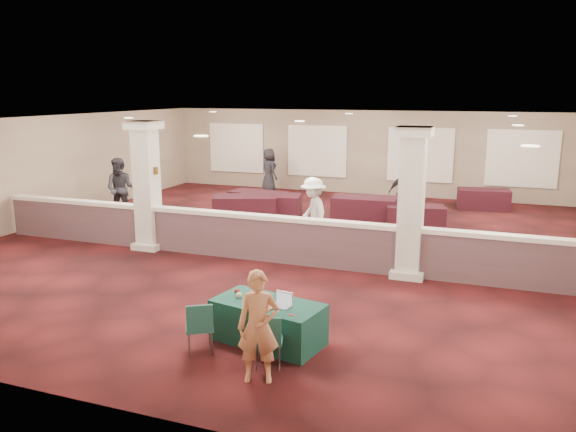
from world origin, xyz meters
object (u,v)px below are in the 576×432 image
(conf_chair_main, at_px, (268,337))
(conf_chair_side, at_px, (200,324))
(far_table_back_left, at_px, (258,203))
(far_table_back_center, at_px, (365,210))
(attendee_b, at_px, (313,213))
(near_table, at_px, (268,322))
(woman, at_px, (258,327))
(attendee_c, at_px, (402,193))
(far_table_back_right, at_px, (483,199))
(far_table_front_right, at_px, (415,217))
(far_table_front_center, at_px, (270,207))
(far_table_front_left, at_px, (245,208))
(attendee_d, at_px, (269,171))
(attendee_a, at_px, (121,189))

(conf_chair_main, height_order, conf_chair_side, conf_chair_side)
(conf_chair_side, bearing_deg, far_table_back_left, 76.74)
(far_table_back_center, relative_size, attendee_b, 1.07)
(near_table, xyz_separation_m, far_table_back_left, (-3.89, 8.74, 0.04))
(woman, height_order, far_table_back_center, woman)
(attendee_c, bearing_deg, woman, -123.61)
(conf_chair_side, xyz_separation_m, attendee_b, (-0.20, 6.28, 0.41))
(woman, distance_m, far_table_back_right, 13.49)
(far_table_front_right, relative_size, far_table_back_center, 0.86)
(far_table_back_left, relative_size, attendee_c, 1.13)
(near_table, xyz_separation_m, attendee_b, (-1.01, 5.54, 0.57))
(conf_chair_main, height_order, far_table_front_center, conf_chair_main)
(far_table_front_center, bearing_deg, attendee_c, 22.21)
(far_table_front_center, bearing_deg, far_table_back_right, 31.66)
(far_table_front_right, bearing_deg, far_table_front_center, -176.00)
(far_table_back_center, distance_m, attendee_b, 3.30)
(near_table, bearing_deg, far_table_front_center, 123.41)
(near_table, distance_m, far_table_front_left, 8.63)
(conf_chair_side, xyz_separation_m, attendee_d, (-4.24, 13.28, 0.38))
(conf_chair_main, bearing_deg, attendee_b, 85.13)
(woman, height_order, far_table_back_left, woman)
(far_table_front_left, relative_size, far_table_back_left, 1.05)
(near_table, relative_size, far_table_front_left, 0.90)
(far_table_front_center, bearing_deg, far_table_front_left, -141.15)
(conf_chair_main, height_order, woman, woman)
(near_table, height_order, attendee_d, attendee_d)
(woman, distance_m, far_table_front_right, 9.74)
(attendee_b, xyz_separation_m, attendee_d, (-4.03, 7.00, -0.04))
(attendee_d, bearing_deg, far_table_front_left, 142.59)
(near_table, bearing_deg, attendee_c, 98.32)
(near_table, distance_m, conf_chair_side, 1.11)
(far_table_front_left, height_order, attendee_c, attendee_c)
(far_table_front_left, bearing_deg, far_table_back_left, 90.00)
(far_table_front_right, xyz_separation_m, far_table_back_left, (-5.05, 0.23, 0.03))
(near_table, relative_size, conf_chair_side, 2.11)
(far_table_front_center, bearing_deg, far_table_back_left, 139.01)
(far_table_back_left, distance_m, attendee_a, 4.32)
(far_table_front_center, distance_m, attendee_b, 3.53)
(attendee_b, xyz_separation_m, attendee_c, (1.59, 4.23, -0.10))
(far_table_back_left, bearing_deg, attendee_a, -149.22)
(conf_chair_side, height_order, attendee_a, attendee_a)
(far_table_front_right, distance_m, attendee_a, 8.96)
(conf_chair_side, xyz_separation_m, far_table_back_center, (0.42, 9.48, -0.10))
(near_table, relative_size, attendee_d, 1.00)
(conf_chair_side, height_order, woman, woman)
(far_table_front_left, xyz_separation_m, far_table_front_center, (0.62, 0.50, -0.00))
(conf_chair_side, xyz_separation_m, woman, (1.15, -0.44, 0.30))
(conf_chair_main, height_order, far_table_front_left, conf_chair_main)
(attendee_c, bearing_deg, far_table_front_center, 169.83)
(woman, height_order, far_table_front_left, woman)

